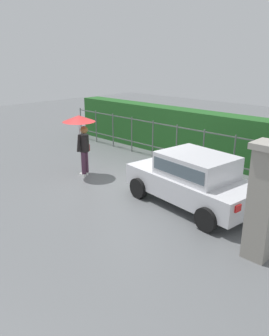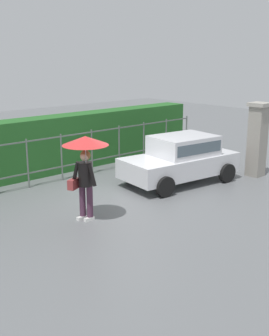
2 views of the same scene
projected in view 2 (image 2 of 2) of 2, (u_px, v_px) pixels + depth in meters
The scene contains 6 objects.
ground_plane at pixel (124, 199), 11.98m from camera, with size 40.00×40.00×0.00m, color slate.
car at pixel (181, 157), 13.33m from camera, with size 3.89×2.22×1.48m.
pedestrian at pixel (85, 156), 10.01m from camera, with size 1.09×1.09×2.09m.
gate_pillar at pixel (257, 139), 13.95m from camera, with size 0.60×0.60×2.42m.
fence_section at pixel (62, 155), 13.54m from camera, with size 11.96×0.05×1.50m.
hedge_row at pixel (43, 146), 14.30m from camera, with size 12.91×0.90×1.90m, color #235B23.
Camera 2 is at (-7.40, -8.61, 3.92)m, focal length 45.83 mm.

